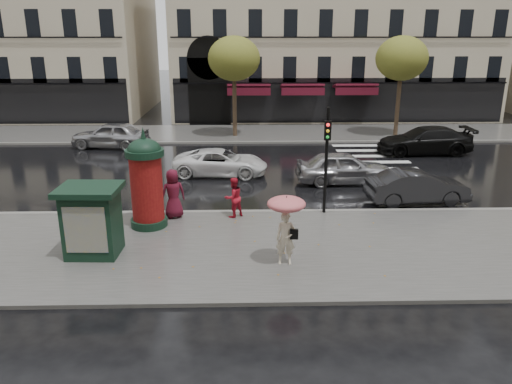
{
  "coord_description": "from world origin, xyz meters",
  "views": [
    {
      "loc": [
        -1.39,
        -15.53,
        6.9
      ],
      "look_at": [
        -0.97,
        1.5,
        1.39
      ],
      "focal_mm": 35.0,
      "sensor_mm": 36.0,
      "label": 1
    }
  ],
  "objects_px": {
    "woman_umbrella": "(286,219)",
    "car_white": "(221,162)",
    "car_darkgrey": "(417,187)",
    "newsstand": "(92,220)",
    "man_burgundy": "(173,194)",
    "car_silver": "(343,167)",
    "car_far_silver": "(110,135)",
    "car_black": "(424,140)",
    "woman_red": "(233,197)",
    "traffic_light": "(327,151)",
    "morris_column": "(146,180)"
  },
  "relations": [
    {
      "from": "car_darkgrey",
      "to": "car_silver",
      "type": "bearing_deg",
      "value": 35.79
    },
    {
      "from": "woman_red",
      "to": "newsstand",
      "type": "bearing_deg",
      "value": 0.97
    },
    {
      "from": "car_white",
      "to": "morris_column",
      "type": "bearing_deg",
      "value": 167.32
    },
    {
      "from": "man_burgundy",
      "to": "traffic_light",
      "type": "relative_size",
      "value": 0.46
    },
    {
      "from": "woman_umbrella",
      "to": "car_white",
      "type": "relative_size",
      "value": 0.47
    },
    {
      "from": "woman_umbrella",
      "to": "woman_red",
      "type": "distance_m",
      "value": 4.47
    },
    {
      "from": "woman_umbrella",
      "to": "man_burgundy",
      "type": "bearing_deg",
      "value": 133.82
    },
    {
      "from": "traffic_light",
      "to": "newsstand",
      "type": "distance_m",
      "value": 8.76
    },
    {
      "from": "woman_red",
      "to": "car_white",
      "type": "height_order",
      "value": "woman_red"
    },
    {
      "from": "woman_red",
      "to": "morris_column",
      "type": "relative_size",
      "value": 0.42
    },
    {
      "from": "car_darkgrey",
      "to": "car_far_silver",
      "type": "height_order",
      "value": "car_far_silver"
    },
    {
      "from": "car_black",
      "to": "woman_umbrella",
      "type": "bearing_deg",
      "value": -33.13
    },
    {
      "from": "car_black",
      "to": "woman_red",
      "type": "bearing_deg",
      "value": -46.78
    },
    {
      "from": "woman_umbrella",
      "to": "car_darkgrey",
      "type": "bearing_deg",
      "value": 44.53
    },
    {
      "from": "man_burgundy",
      "to": "car_white",
      "type": "xyz_separation_m",
      "value": [
        1.51,
        6.25,
        -0.41
      ]
    },
    {
      "from": "traffic_light",
      "to": "car_silver",
      "type": "height_order",
      "value": "traffic_light"
    },
    {
      "from": "woman_umbrella",
      "to": "car_far_silver",
      "type": "height_order",
      "value": "woman_umbrella"
    },
    {
      "from": "car_darkgrey",
      "to": "car_white",
      "type": "height_order",
      "value": "car_darkgrey"
    },
    {
      "from": "newsstand",
      "to": "car_black",
      "type": "bearing_deg",
      "value": 41.93
    },
    {
      "from": "newsstand",
      "to": "traffic_light",
      "type": "bearing_deg",
      "value": 24.38
    },
    {
      "from": "car_far_silver",
      "to": "car_white",
      "type": "bearing_deg",
      "value": 55.56
    },
    {
      "from": "woman_red",
      "to": "car_darkgrey",
      "type": "height_order",
      "value": "woman_red"
    },
    {
      "from": "woman_umbrella",
      "to": "man_burgundy",
      "type": "xyz_separation_m",
      "value": [
        -3.93,
        4.09,
        -0.51
      ]
    },
    {
      "from": "car_black",
      "to": "car_far_silver",
      "type": "bearing_deg",
      "value": -96.78
    },
    {
      "from": "traffic_light",
      "to": "woman_umbrella",
      "type": "bearing_deg",
      "value": -112.98
    },
    {
      "from": "traffic_light",
      "to": "car_black",
      "type": "bearing_deg",
      "value": 53.83
    },
    {
      "from": "woman_red",
      "to": "traffic_light",
      "type": "height_order",
      "value": "traffic_light"
    },
    {
      "from": "woman_umbrella",
      "to": "newsstand",
      "type": "xyz_separation_m",
      "value": [
        -6.01,
        0.84,
        -0.3
      ]
    },
    {
      "from": "car_silver",
      "to": "car_far_silver",
      "type": "height_order",
      "value": "car_far_silver"
    },
    {
      "from": "morris_column",
      "to": "newsstand",
      "type": "xyz_separation_m",
      "value": [
        -1.29,
        -2.39,
        -0.59
      ]
    },
    {
      "from": "woman_red",
      "to": "car_black",
      "type": "distance_m",
      "value": 15.24
    },
    {
      "from": "woman_umbrella",
      "to": "car_black",
      "type": "xyz_separation_m",
      "value": [
        9.35,
        14.64,
        -0.78
      ]
    },
    {
      "from": "morris_column",
      "to": "car_black",
      "type": "height_order",
      "value": "morris_column"
    },
    {
      "from": "woman_umbrella",
      "to": "woman_red",
      "type": "height_order",
      "value": "woman_umbrella"
    },
    {
      "from": "newsstand",
      "to": "car_far_silver",
      "type": "relative_size",
      "value": 0.48
    },
    {
      "from": "traffic_light",
      "to": "newsstand",
      "type": "relative_size",
      "value": 1.83
    },
    {
      "from": "woman_red",
      "to": "car_white",
      "type": "relative_size",
      "value": 0.33
    },
    {
      "from": "woman_umbrella",
      "to": "car_darkgrey",
      "type": "height_order",
      "value": "woman_umbrella"
    },
    {
      "from": "man_burgundy",
      "to": "newsstand",
      "type": "height_order",
      "value": "newsstand"
    },
    {
      "from": "man_burgundy",
      "to": "car_black",
      "type": "height_order",
      "value": "man_burgundy"
    },
    {
      "from": "woman_umbrella",
      "to": "traffic_light",
      "type": "relative_size",
      "value": 0.54
    },
    {
      "from": "traffic_light",
      "to": "car_silver",
      "type": "distance_m",
      "value": 5.03
    },
    {
      "from": "car_far_silver",
      "to": "car_silver",
      "type": "bearing_deg",
      "value": 66.17
    },
    {
      "from": "car_white",
      "to": "car_darkgrey",
      "type": "bearing_deg",
      "value": -112.62
    },
    {
      "from": "woman_umbrella",
      "to": "traffic_light",
      "type": "xyz_separation_m",
      "value": [
        1.87,
        4.41,
        1.04
      ]
    },
    {
      "from": "woman_red",
      "to": "car_far_silver",
      "type": "distance_m",
      "value": 14.83
    },
    {
      "from": "car_silver",
      "to": "car_white",
      "type": "relative_size",
      "value": 0.96
    },
    {
      "from": "woman_umbrella",
      "to": "morris_column",
      "type": "height_order",
      "value": "morris_column"
    },
    {
      "from": "car_darkgrey",
      "to": "newsstand",
      "type": "bearing_deg",
      "value": 107.71
    },
    {
      "from": "car_silver",
      "to": "car_white",
      "type": "xyz_separation_m",
      "value": [
        -5.87,
        1.53,
        -0.11
      ]
    }
  ]
}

